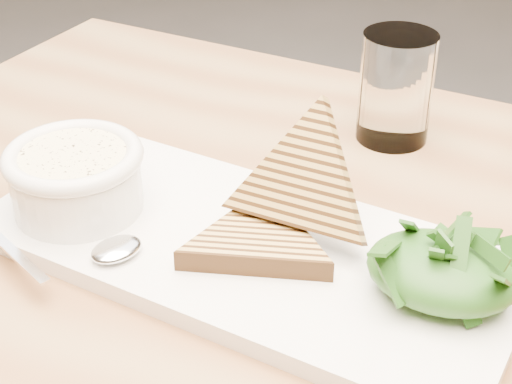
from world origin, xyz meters
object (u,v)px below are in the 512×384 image
at_px(soup_bowl, 77,186).
at_px(glass_near, 396,88).
at_px(platter, 246,249).
at_px(table_top, 356,294).

relative_size(soup_bowl, glass_near, 0.97).
height_order(platter, glass_near, glass_near).
bearing_deg(glass_near, soup_bowl, -129.00).
relative_size(table_top, soup_bowl, 10.02).
height_order(table_top, platter, platter).
bearing_deg(glass_near, platter, -102.99).
bearing_deg(platter, table_top, 8.11).
bearing_deg(soup_bowl, platter, 4.20).
bearing_deg(table_top, glass_near, 98.33).
bearing_deg(platter, glass_near, 77.01).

